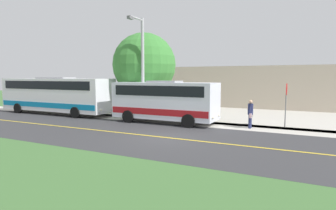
# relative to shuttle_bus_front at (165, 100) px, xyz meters

# --- Properties ---
(ground_plane) EXTENTS (120.00, 120.00, 0.00)m
(ground_plane) POSITION_rel_shuttle_bus_front_xyz_m (4.48, 2.35, -1.65)
(ground_plane) COLOR #3D6633
(road_surface) EXTENTS (8.00, 100.00, 0.01)m
(road_surface) POSITION_rel_shuttle_bus_front_xyz_m (4.48, 2.35, -1.65)
(road_surface) COLOR #333335
(road_surface) RESTS_ON ground
(sidewalk) EXTENTS (2.40, 100.00, 0.01)m
(sidewalk) POSITION_rel_shuttle_bus_front_xyz_m (-0.72, 2.35, -1.65)
(sidewalk) COLOR #B2ADA3
(sidewalk) RESTS_ON ground
(parking_lot_surface) EXTENTS (14.00, 36.00, 0.01)m
(parking_lot_surface) POSITION_rel_shuttle_bus_front_xyz_m (-7.92, 5.35, -1.65)
(parking_lot_surface) COLOR #B2ADA3
(parking_lot_surface) RESTS_ON ground
(road_centre_line) EXTENTS (0.16, 100.00, 0.00)m
(road_centre_line) POSITION_rel_shuttle_bus_front_xyz_m (4.48, 2.35, -1.64)
(road_centre_line) COLOR gold
(road_centre_line) RESTS_ON ground
(shuttle_bus_front) EXTENTS (2.61, 7.65, 3.01)m
(shuttle_bus_front) POSITION_rel_shuttle_bus_front_xyz_m (0.00, 0.00, 0.00)
(shuttle_bus_front) COLOR silver
(shuttle_bus_front) RESTS_ON ground
(transit_bus_rear) EXTENTS (2.79, 11.30, 3.26)m
(transit_bus_rear) POSITION_rel_shuttle_bus_front_xyz_m (-0.09, -10.87, 0.13)
(transit_bus_rear) COLOR white
(transit_bus_rear) RESTS_ON ground
(pedestrian_with_bags) EXTENTS (0.72, 0.34, 1.82)m
(pedestrian_with_bags) POSITION_rel_shuttle_bus_front_xyz_m (-0.50, 5.93, -0.67)
(pedestrian_with_bags) COLOR #1E2347
(pedestrian_with_bags) RESTS_ON ground
(stop_sign) EXTENTS (0.76, 0.07, 2.88)m
(stop_sign) POSITION_rel_shuttle_bus_front_xyz_m (-1.62, 7.94, 0.31)
(stop_sign) COLOR slate
(stop_sign) RESTS_ON ground
(street_light_pole) EXTENTS (1.97, 0.24, 7.63)m
(street_light_pole) POSITION_rel_shuttle_bus_front_xyz_m (-0.39, -2.12, 2.57)
(street_light_pole) COLOR #9E9EA3
(street_light_pole) RESTS_ON ground
(tree_curbside) EXTENTS (5.38, 5.38, 6.99)m
(tree_curbside) POSITION_rel_shuttle_bus_front_xyz_m (-2.92, -3.44, 2.65)
(tree_curbside) COLOR #4C3826
(tree_curbside) RESTS_ON ground
(commercial_building) EXTENTS (10.00, 18.66, 4.42)m
(commercial_building) POSITION_rel_shuttle_bus_front_xyz_m (-16.92, 2.29, 0.56)
(commercial_building) COLOR #B7A893
(commercial_building) RESTS_ON ground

